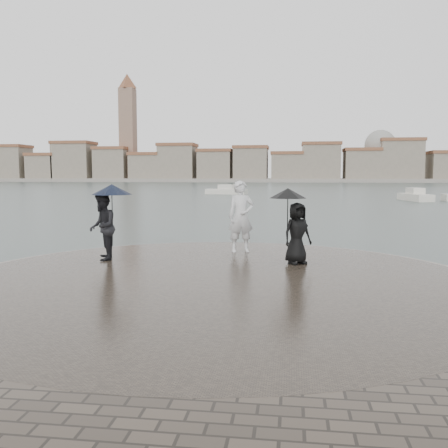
# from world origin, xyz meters

# --- Properties ---
(ground) EXTENTS (400.00, 400.00, 0.00)m
(ground) POSITION_xyz_m (0.00, 0.00, 0.00)
(ground) COLOR #2B3835
(ground) RESTS_ON ground
(kerb_ring) EXTENTS (12.50, 12.50, 0.32)m
(kerb_ring) POSITION_xyz_m (0.00, 3.50, 0.16)
(kerb_ring) COLOR gray
(kerb_ring) RESTS_ON ground
(quay_tip) EXTENTS (11.90, 11.90, 0.36)m
(quay_tip) POSITION_xyz_m (0.00, 3.50, 0.18)
(quay_tip) COLOR #2D261E
(quay_tip) RESTS_ON ground
(statue) EXTENTS (0.89, 0.72, 2.12)m
(statue) POSITION_xyz_m (0.16, 7.35, 1.42)
(statue) COLOR silver
(statue) RESTS_ON quay_tip
(visitor_left) EXTENTS (1.25, 1.16, 2.04)m
(visitor_left) POSITION_xyz_m (-3.33, 5.48, 1.50)
(visitor_left) COLOR black
(visitor_left) RESTS_ON quay_tip
(visitor_right) EXTENTS (1.21, 1.02, 1.95)m
(visitor_right) POSITION_xyz_m (1.72, 5.64, 1.45)
(visitor_right) COLOR black
(visitor_right) RESTS_ON quay_tip
(far_skyline) EXTENTS (260.00, 20.00, 37.00)m
(far_skyline) POSITION_xyz_m (-6.29, 160.71, 5.61)
(far_skyline) COLOR gray
(far_skyline) RESTS_ON ground
(boats) EXTENTS (32.04, 17.55, 1.50)m
(boats) POSITION_xyz_m (8.81, 49.46, 0.38)
(boats) COLOR silver
(boats) RESTS_ON ground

